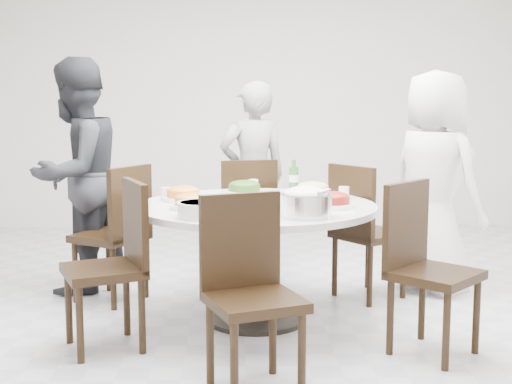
{
  "coord_description": "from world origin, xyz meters",
  "views": [
    {
      "loc": [
        -0.4,
        -4.61,
        1.44
      ],
      "look_at": [
        -0.25,
        -0.17,
        0.82
      ],
      "focal_mm": 50.0,
      "sensor_mm": 36.0,
      "label": 1
    }
  ],
  "objects_px": {
    "chair_n": "(244,220)",
    "rice_bowl": "(306,205)",
    "chair_se": "(435,271)",
    "diner_left": "(76,176)",
    "chair_nw": "(110,233)",
    "beverage_bottle": "(294,176)",
    "dining_table": "(256,263)",
    "chair_s": "(255,297)",
    "diner_middle": "(253,176)",
    "chair_sw": "(103,267)",
    "diner_right": "(434,182)",
    "soup_bowl": "(202,210)",
    "chair_ne": "(370,231)"
  },
  "relations": [
    {
      "from": "rice_bowl",
      "to": "chair_s",
      "type": "bearing_deg",
      "value": -115.46
    },
    {
      "from": "chair_nw",
      "to": "beverage_bottle",
      "type": "bearing_deg",
      "value": 123.2
    },
    {
      "from": "chair_sw",
      "to": "diner_left",
      "type": "relative_size",
      "value": 0.56
    },
    {
      "from": "soup_bowl",
      "to": "chair_ne",
      "type": "bearing_deg",
      "value": 40.18
    },
    {
      "from": "chair_n",
      "to": "diner_middle",
      "type": "relative_size",
      "value": 0.62
    },
    {
      "from": "soup_bowl",
      "to": "chair_sw",
      "type": "bearing_deg",
      "value": -178.35
    },
    {
      "from": "chair_nw",
      "to": "chair_se",
      "type": "xyz_separation_m",
      "value": [
        1.96,
        -1.1,
        0.0
      ]
    },
    {
      "from": "chair_s",
      "to": "diner_left",
      "type": "height_order",
      "value": "diner_left"
    },
    {
      "from": "chair_nw",
      "to": "chair_se",
      "type": "distance_m",
      "value": 2.25
    },
    {
      "from": "diner_left",
      "to": "diner_middle",
      "type": "bearing_deg",
      "value": 142.16
    },
    {
      "from": "chair_sw",
      "to": "diner_middle",
      "type": "height_order",
      "value": "diner_middle"
    },
    {
      "from": "chair_s",
      "to": "diner_middle",
      "type": "height_order",
      "value": "diner_middle"
    },
    {
      "from": "chair_nw",
      "to": "chair_se",
      "type": "relative_size",
      "value": 1.0
    },
    {
      "from": "chair_se",
      "to": "diner_left",
      "type": "height_order",
      "value": "diner_left"
    },
    {
      "from": "chair_se",
      "to": "chair_n",
      "type": "bearing_deg",
      "value": 77.47
    },
    {
      "from": "diner_right",
      "to": "soup_bowl",
      "type": "distance_m",
      "value": 1.97
    },
    {
      "from": "dining_table",
      "to": "diner_right",
      "type": "bearing_deg",
      "value": 26.58
    },
    {
      "from": "soup_bowl",
      "to": "diner_left",
      "type": "bearing_deg",
      "value": 128.23
    },
    {
      "from": "chair_s",
      "to": "rice_bowl",
      "type": "distance_m",
      "value": 0.79
    },
    {
      "from": "chair_s",
      "to": "beverage_bottle",
      "type": "bearing_deg",
      "value": 58.16
    },
    {
      "from": "dining_table",
      "to": "beverage_bottle",
      "type": "height_order",
      "value": "beverage_bottle"
    },
    {
      "from": "chair_sw",
      "to": "diner_middle",
      "type": "xyz_separation_m",
      "value": [
        0.89,
        1.83,
        0.29
      ]
    },
    {
      "from": "diner_left",
      "to": "rice_bowl",
      "type": "bearing_deg",
      "value": 79.39
    },
    {
      "from": "dining_table",
      "to": "chair_nw",
      "type": "xyz_separation_m",
      "value": [
        -1.0,
        0.48,
        0.1
      ]
    },
    {
      "from": "dining_table",
      "to": "diner_middle",
      "type": "bearing_deg",
      "value": 89.24
    },
    {
      "from": "chair_sw",
      "to": "rice_bowl",
      "type": "bearing_deg",
      "value": 69.0
    },
    {
      "from": "chair_ne",
      "to": "beverage_bottle",
      "type": "xyz_separation_m",
      "value": [
        -0.54,
        0.02,
        0.39
      ]
    },
    {
      "from": "dining_table",
      "to": "soup_bowl",
      "type": "height_order",
      "value": "soup_bowl"
    },
    {
      "from": "chair_nw",
      "to": "chair_sw",
      "type": "distance_m",
      "value": 0.96
    },
    {
      "from": "chair_nw",
      "to": "diner_right",
      "type": "distance_m",
      "value": 2.33
    },
    {
      "from": "diner_middle",
      "to": "beverage_bottle",
      "type": "bearing_deg",
      "value": 91.3
    },
    {
      "from": "chair_nw",
      "to": "chair_s",
      "type": "relative_size",
      "value": 1.0
    },
    {
      "from": "chair_nw",
      "to": "diner_left",
      "type": "bearing_deg",
      "value": -103.47
    },
    {
      "from": "dining_table",
      "to": "chair_n",
      "type": "height_order",
      "value": "chair_n"
    },
    {
      "from": "rice_bowl",
      "to": "soup_bowl",
      "type": "relative_size",
      "value": 1.04
    },
    {
      "from": "chair_n",
      "to": "rice_bowl",
      "type": "height_order",
      "value": "chair_n"
    },
    {
      "from": "chair_sw",
      "to": "chair_s",
      "type": "height_order",
      "value": "same"
    },
    {
      "from": "chair_n",
      "to": "diner_middle",
      "type": "distance_m",
      "value": 0.48
    },
    {
      "from": "chair_se",
      "to": "diner_left",
      "type": "distance_m",
      "value": 2.66
    },
    {
      "from": "chair_n",
      "to": "chair_se",
      "type": "relative_size",
      "value": 1.0
    },
    {
      "from": "dining_table",
      "to": "beverage_bottle",
      "type": "relative_size",
      "value": 6.56
    },
    {
      "from": "diner_right",
      "to": "chair_s",
      "type": "bearing_deg",
      "value": 106.05
    },
    {
      "from": "chair_sw",
      "to": "diner_right",
      "type": "xyz_separation_m",
      "value": [
        2.18,
        1.13,
        0.32
      ]
    },
    {
      "from": "chair_s",
      "to": "chair_se",
      "type": "bearing_deg",
      "value": 4.44
    },
    {
      "from": "diner_right",
      "to": "chair_nw",
      "type": "bearing_deg",
      "value": 58.03
    },
    {
      "from": "beverage_bottle",
      "to": "rice_bowl",
      "type": "bearing_deg",
      "value": -90.85
    },
    {
      "from": "chair_s",
      "to": "diner_right",
      "type": "distance_m",
      "value": 2.23
    },
    {
      "from": "diner_middle",
      "to": "chair_sw",
      "type": "bearing_deg",
      "value": 48.13
    },
    {
      "from": "dining_table",
      "to": "rice_bowl",
      "type": "xyz_separation_m",
      "value": [
        0.26,
        -0.44,
        0.44
      ]
    },
    {
      "from": "beverage_bottle",
      "to": "diner_left",
      "type": "bearing_deg",
      "value": 171.11
    }
  ]
}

